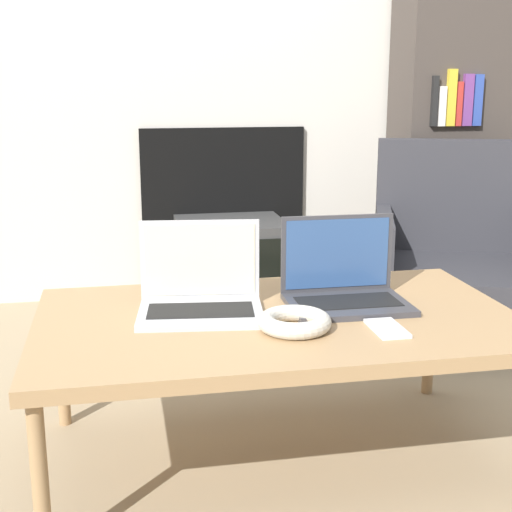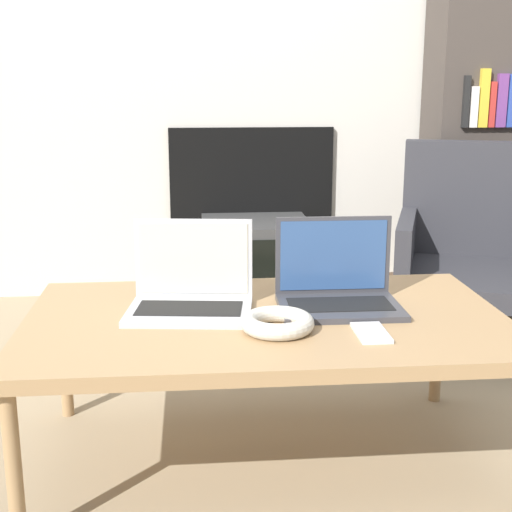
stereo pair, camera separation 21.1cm
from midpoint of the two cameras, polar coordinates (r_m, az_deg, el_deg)
ground_plane at (r=1.91m, az=4.52°, el=-17.83°), size 14.00×14.00×0.00m
wall_back at (r=3.39m, az=-0.23°, el=18.59°), size 7.00×0.08×2.60m
table at (r=1.86m, az=4.10°, el=-5.72°), size 1.24×0.72×0.41m
laptop_left at (r=1.88m, az=-2.04°, el=-2.87°), size 0.34×0.27×0.23m
laptop_right at (r=1.94m, az=9.62°, el=-2.53°), size 0.32×0.23×0.23m
headphones at (r=1.74m, az=5.22°, el=-5.40°), size 0.18×0.18×0.04m
phone at (r=1.75m, az=12.64°, el=-6.07°), size 0.07×0.14×0.01m
tv at (r=3.23m, az=1.84°, el=-0.61°), size 0.48×0.42×0.40m
armchair at (r=3.06m, az=19.66°, el=1.10°), size 0.85×0.83×0.76m
bookshelf at (r=3.52m, az=20.67°, el=8.59°), size 0.68×0.32×1.47m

